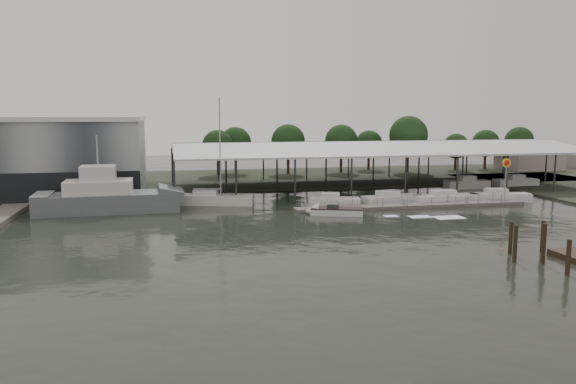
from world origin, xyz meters
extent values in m
plane|color=black|center=(0.00, 0.00, 0.00)|extent=(200.00, 200.00, 0.00)
cube|color=#323729|center=(0.00, 42.00, 0.10)|extent=(140.00, 30.00, 0.30)
cube|color=gray|center=(-28.00, 30.00, 5.00)|extent=(24.00, 20.00, 10.00)
cube|color=black|center=(-28.00, 19.95, 2.00)|extent=(24.00, 0.30, 4.00)
cube|color=white|center=(-28.00, 30.00, 10.20)|extent=(24.50, 20.50, 0.60)
cube|color=#2D3032|center=(17.00, 28.00, 6.76)|extent=(58.00, 0.40, 0.30)
cylinder|color=#2D3032|center=(-12.00, 16.50, 2.75)|extent=(0.24, 0.24, 5.50)
cylinder|color=#2D3032|center=(-12.00, 39.50, 2.75)|extent=(0.24, 0.24, 5.50)
cylinder|color=#2D3032|center=(46.00, 39.50, 2.75)|extent=(0.24, 0.24, 5.50)
cube|color=#66605A|center=(-30.00, 14.00, 0.25)|extent=(3.00, 18.00, 0.50)
cube|color=#66605A|center=(15.00, 10.00, 0.20)|extent=(28.00, 2.00, 0.40)
cylinder|color=gray|center=(2.00, 9.10, 0.80)|extent=(0.10, 0.10, 1.20)
cylinder|color=gray|center=(28.00, 10.90, 0.80)|extent=(0.10, 0.10, 1.20)
cube|color=gray|center=(14.00, 10.00, 0.70)|extent=(0.30, 0.30, 0.70)
cylinder|color=gray|center=(27.00, 10.00, 2.50)|extent=(0.16, 0.16, 5.00)
cylinder|color=yellow|center=(27.00, 10.00, 5.00)|extent=(1.10, 0.12, 1.10)
cylinder|color=red|center=(27.00, 9.93, 5.00)|extent=(0.70, 0.05, 0.70)
cube|color=gray|center=(55.00, 45.00, 2.00)|extent=(10.00, 8.00, 4.00)
cube|color=#585E62|center=(-19.30, 14.67, 0.90)|extent=(15.57, 5.59, 2.40)
cube|color=#585E62|center=(-12.53, 14.92, 1.90)|extent=(3.13, 4.95, 1.75)
cube|color=silver|center=(-20.23, 14.64, 2.69)|extent=(7.38, 4.44, 1.80)
cube|color=silver|center=(-20.23, 14.64, 4.39)|extent=(3.82, 3.71, 1.61)
cylinder|color=gray|center=(-20.23, 14.64, 6.79)|extent=(0.18, 0.18, 3.50)
cube|color=gray|center=(-26.07, 14.43, 2.21)|extent=(2.02, 4.91, 0.15)
cube|color=silver|center=(-6.98, 17.14, 0.50)|extent=(9.11, 4.80, 1.40)
cube|color=silver|center=(-8.33, 17.51, 1.40)|extent=(3.17, 2.47, 0.80)
cylinder|color=gray|center=(-6.56, 17.02, 6.85)|extent=(0.16, 0.16, 11.82)
cylinder|color=gray|center=(-8.08, 17.44, 1.90)|extent=(3.41, 1.04, 0.12)
cube|color=silver|center=(5.03, 7.31, 0.35)|extent=(5.91, 3.76, 0.90)
cone|color=silver|center=(2.46, 8.22, 0.35)|extent=(2.18, 2.42, 2.00)
cube|color=black|center=(5.03, 7.31, 0.75)|extent=(5.93, 3.81, 0.12)
cube|color=#2D3032|center=(4.61, 7.46, 1.00)|extent=(1.60, 1.72, 0.50)
cube|color=white|center=(10.48, 5.36, 0.02)|extent=(2.30, 1.50, 0.04)
cube|color=white|center=(13.30, 4.35, 0.02)|extent=(3.10, 2.00, 0.04)
cube|color=white|center=(16.13, 3.34, 0.02)|extent=(3.90, 2.50, 0.04)
cube|color=silver|center=(6.41, 12.70, 0.50)|extent=(6.17, 3.54, 1.10)
cube|color=silver|center=(5.91, 12.70, 1.30)|extent=(2.36, 2.05, 0.70)
cube|color=silver|center=(13.69, 13.03, 0.50)|extent=(7.55, 3.30, 1.10)
cube|color=silver|center=(13.19, 13.03, 1.30)|extent=(2.77, 1.98, 0.70)
cube|color=silver|center=(20.52, 12.20, 0.50)|extent=(8.63, 2.98, 1.10)
cube|color=silver|center=(20.02, 12.20, 1.30)|extent=(3.10, 1.88, 0.70)
cube|color=silver|center=(27.63, 12.08, 0.50)|extent=(7.77, 3.68, 1.10)
cube|color=silver|center=(27.13, 12.08, 1.30)|extent=(2.89, 2.11, 0.70)
cylinder|color=#2E2417|center=(13.95, -14.79, 1.19)|extent=(0.32, 0.32, 3.58)
cylinder|color=#2E2417|center=(12.24, -13.87, 1.07)|extent=(0.32, 0.32, 3.34)
cylinder|color=#2E2417|center=(13.35, -11.65, 0.97)|extent=(0.32, 0.32, 3.14)
cylinder|color=#2E2417|center=(16.14, -11.71, 0.95)|extent=(0.32, 0.32, 3.11)
cylinder|color=#2E2417|center=(13.66, -17.74, 0.92)|extent=(0.32, 0.32, 3.05)
cylinder|color=black|center=(-4.09, 47.60, 1.93)|extent=(0.50, 0.50, 3.86)
sphere|color=#1F3C18|center=(-4.09, 47.60, 5.40)|extent=(5.40, 5.40, 5.40)
cylinder|color=black|center=(-0.70, 50.07, 2.03)|extent=(0.50, 0.50, 4.06)
sphere|color=#1F3C18|center=(-0.70, 50.07, 5.68)|extent=(5.68, 5.68, 5.68)
cylinder|color=black|center=(8.35, 47.49, 2.15)|extent=(0.50, 0.50, 4.30)
sphere|color=#1F3C18|center=(8.35, 47.49, 6.01)|extent=(6.01, 6.01, 6.01)
cylinder|color=black|center=(18.25, 47.64, 2.12)|extent=(0.50, 0.50, 4.24)
sphere|color=#1F3C18|center=(18.25, 47.64, 5.94)|extent=(5.94, 5.94, 5.94)
cylinder|color=black|center=(24.77, 50.90, 1.84)|extent=(0.50, 0.50, 3.68)
sphere|color=#1F3C18|center=(24.77, 50.90, 5.15)|extent=(5.15, 5.15, 5.15)
cylinder|color=black|center=(30.26, 45.39, 2.49)|extent=(0.50, 0.50, 4.98)
sphere|color=#1F3C18|center=(30.26, 45.39, 6.98)|extent=(6.98, 6.98, 6.98)
cylinder|color=black|center=(40.81, 47.16, 1.70)|extent=(0.50, 0.50, 3.39)
sphere|color=#1F3C18|center=(40.81, 47.16, 4.75)|extent=(4.75, 4.75, 4.75)
cylinder|color=black|center=(47.31, 47.65, 1.86)|extent=(0.50, 0.50, 3.71)
sphere|color=#1F3C18|center=(47.31, 47.65, 5.19)|extent=(5.19, 5.19, 5.19)
cylinder|color=black|center=(54.92, 48.25, 1.98)|extent=(0.50, 0.50, 3.95)
sphere|color=#1F3C18|center=(54.92, 48.25, 5.53)|extent=(5.53, 5.53, 5.53)
camera|label=1|loc=(-12.78, -49.91, 10.90)|focal=35.00mm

